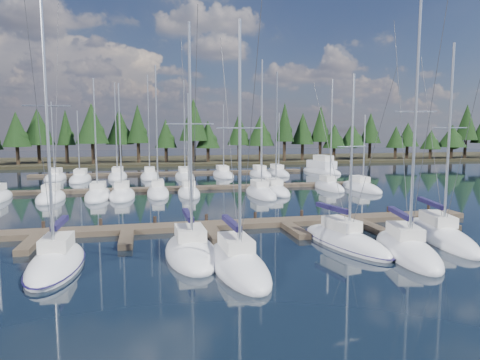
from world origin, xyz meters
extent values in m
plane|color=black|center=(0.00, 30.00, 0.00)|extent=(260.00, 260.00, 0.00)
cube|color=#2B2718|center=(0.00, 90.00, 0.30)|extent=(220.00, 30.00, 0.60)
cube|color=brown|center=(0.00, 18.00, 0.20)|extent=(44.00, 2.00, 0.40)
cube|color=brown|center=(-12.00, 15.00, 0.20)|extent=(0.90, 4.00, 0.40)
cube|color=brown|center=(-6.00, 15.00, 0.20)|extent=(0.90, 4.00, 0.40)
cube|color=brown|center=(0.00, 15.00, 0.20)|extent=(0.90, 4.00, 0.40)
cube|color=brown|center=(6.00, 15.00, 0.20)|extent=(0.90, 4.00, 0.40)
cube|color=brown|center=(12.00, 15.00, 0.20)|extent=(0.90, 4.00, 0.40)
cube|color=brown|center=(18.00, 15.00, 0.20)|extent=(0.90, 4.00, 0.40)
cylinder|color=#2D2119|center=(-12.00, 19.00, 0.45)|extent=(0.26, 0.26, 0.90)
cylinder|color=#2D2119|center=(-8.00, 19.00, 0.45)|extent=(0.26, 0.26, 0.90)
cylinder|color=#2D2119|center=(-4.00, 19.00, 0.45)|extent=(0.26, 0.26, 0.90)
cylinder|color=#2D2119|center=(0.00, 19.00, 0.45)|extent=(0.26, 0.26, 0.90)
cylinder|color=#2D2119|center=(4.00, 19.00, 0.45)|extent=(0.26, 0.26, 0.90)
cylinder|color=#2D2119|center=(8.00, 19.00, 0.45)|extent=(0.26, 0.26, 0.90)
cylinder|color=#2D2119|center=(12.00, 19.00, 0.45)|extent=(0.26, 0.26, 0.90)
cylinder|color=#2D2119|center=(16.00, 19.00, 0.45)|extent=(0.26, 0.26, 0.90)
cylinder|color=#2D2119|center=(20.00, 19.00, 0.45)|extent=(0.26, 0.26, 0.90)
cube|color=brown|center=(0.00, 40.00, 0.20)|extent=(50.00, 1.80, 0.40)
cube|color=brown|center=(0.00, 60.00, 0.20)|extent=(46.00, 1.80, 0.40)
ellipsoid|color=white|center=(-9.51, 10.25, 0.15)|extent=(2.93, 7.56, 1.90)
cube|color=silver|center=(-9.50, 10.62, 1.35)|extent=(1.55, 2.44, 0.70)
cylinder|color=silver|center=(-9.52, 9.87, 8.04)|extent=(0.17, 0.17, 14.08)
cylinder|color=silver|center=(-9.46, 11.52, 2.10)|extent=(0.24, 3.29, 0.12)
cube|color=#1A153B|center=(-9.46, 11.52, 2.25)|extent=(0.47, 3.15, 0.30)
cylinder|color=silver|center=(-9.52, 9.87, 8.74)|extent=(2.39, 0.16, 0.07)
cylinder|color=#3F3F44|center=(-9.58, 8.27, 7.89)|extent=(0.15, 3.24, 14.39)
cylinder|color=#3F3F44|center=(-9.45, 11.85, 7.89)|extent=(0.18, 3.99, 14.39)
ellipsoid|color=#110B37|center=(-9.51, 10.25, 0.22)|extent=(3.05, 7.87, 0.18)
ellipsoid|color=white|center=(-2.08, 10.86, 0.15)|extent=(3.18, 8.01, 1.90)
cube|color=silver|center=(-2.09, 11.26, 1.35)|extent=(1.71, 2.58, 0.70)
cylinder|color=silver|center=(-2.07, 10.46, 7.23)|extent=(0.16, 0.16, 12.45)
cylinder|color=silver|center=(-2.10, 12.21, 2.10)|extent=(0.19, 3.50, 0.12)
cube|color=#1A153B|center=(-2.10, 12.21, 2.25)|extent=(0.42, 3.35, 0.30)
cylinder|color=silver|center=(-2.07, 10.46, 7.85)|extent=(2.72, 0.13, 0.07)
cylinder|color=#3F3F44|center=(-2.03, 8.75, 7.08)|extent=(0.10, 3.45, 12.76)
cylinder|color=#3F3F44|center=(-2.11, 12.57, 7.08)|extent=(0.12, 4.24, 12.76)
ellipsoid|color=white|center=(0.14, 7.95, 0.15)|extent=(3.04, 8.57, 1.90)
cube|color=silver|center=(0.12, 8.38, 1.35)|extent=(1.59, 2.77, 0.70)
cylinder|color=silver|center=(0.16, 7.53, 7.00)|extent=(0.17, 0.17, 12.00)
cylinder|color=silver|center=(0.08, 9.39, 2.10)|extent=(0.27, 3.73, 0.12)
cube|color=#1A153B|center=(0.08, 9.39, 2.25)|extent=(0.49, 3.57, 0.30)
cylinder|color=silver|center=(0.16, 7.53, 7.60)|extent=(2.43, 0.17, 0.07)
cylinder|color=#3F3F44|center=(0.23, 5.71, 6.85)|extent=(0.18, 3.67, 12.31)
cylinder|color=#3F3F44|center=(0.07, 9.77, 6.85)|extent=(0.21, 4.51, 12.31)
ellipsoid|color=white|center=(8.00, 11.10, 0.15)|extent=(4.00, 8.74, 1.90)
cube|color=silver|center=(7.91, 11.52, 1.35)|extent=(1.83, 2.90, 0.70)
cylinder|color=silver|center=(8.08, 10.69, 5.97)|extent=(0.19, 0.19, 9.95)
cylinder|color=silver|center=(7.72, 12.51, 2.10)|extent=(0.83, 3.66, 0.12)
cube|color=#1A153B|center=(7.72, 12.51, 2.25)|extent=(1.03, 3.54, 0.30)
cylinder|color=silver|center=(8.08, 10.69, 6.47)|extent=(2.15, 0.49, 0.07)
cylinder|color=#3F3F44|center=(8.43, 8.91, 5.82)|extent=(0.74, 3.59, 10.26)
cylinder|color=#3F3F44|center=(7.65, 12.88, 5.82)|extent=(0.90, 4.42, 10.26)
ellipsoid|color=#110B37|center=(8.00, 11.10, 0.22)|extent=(4.16, 9.09, 0.18)
ellipsoid|color=white|center=(10.74, 8.44, 0.15)|extent=(4.67, 8.85, 1.90)
cube|color=silver|center=(10.85, 8.85, 1.35)|extent=(2.10, 2.98, 0.70)
cylinder|color=silver|center=(10.64, 8.03, 7.87)|extent=(0.19, 0.19, 13.74)
cylinder|color=silver|center=(11.09, 9.83, 2.10)|extent=(1.01, 3.64, 0.12)
cube|color=#1A153B|center=(11.09, 9.83, 2.25)|extent=(1.19, 3.53, 0.30)
cylinder|color=silver|center=(10.64, 8.03, 8.56)|extent=(2.39, 0.66, 0.07)
cylinder|color=#3F3F44|center=(10.21, 6.27, 7.72)|extent=(0.91, 3.56, 14.05)
cylinder|color=#3F3F44|center=(11.18, 10.20, 7.72)|extent=(1.11, 4.38, 14.05)
ellipsoid|color=white|center=(15.14, 11.13, 0.15)|extent=(4.81, 10.40, 1.90)
cube|color=silver|center=(15.26, 11.62, 1.35)|extent=(2.10, 3.46, 0.70)
cylinder|color=silver|center=(15.02, 10.64, 7.05)|extent=(0.19, 0.19, 12.10)
cylinder|color=silver|center=(15.55, 12.79, 2.10)|extent=(1.17, 4.34, 0.12)
cube|color=#1A153B|center=(15.55, 12.79, 2.25)|extent=(1.34, 4.20, 0.30)
cylinder|color=silver|center=(15.02, 10.64, 7.66)|extent=(2.20, 0.60, 0.07)
cylinder|color=#3F3F44|center=(14.51, 8.53, 6.90)|extent=(1.06, 4.25, 12.41)
cylinder|color=#3F3F44|center=(15.66, 13.23, 6.90)|extent=(1.30, 5.23, 12.42)
ellipsoid|color=white|center=(-14.67, 35.01, 0.15)|extent=(2.77, 7.23, 1.90)
cube|color=silver|center=(-14.67, 35.38, 1.35)|extent=(1.52, 2.31, 0.70)
cylinder|color=silver|center=(-14.67, 34.65, 6.71)|extent=(0.16, 0.16, 11.41)
ellipsoid|color=white|center=(-9.84, 35.56, 0.15)|extent=(2.76, 8.83, 1.90)
cube|color=silver|center=(-9.84, 36.00, 1.35)|extent=(1.52, 2.82, 0.70)
cylinder|color=silver|center=(-9.84, 35.11, 7.04)|extent=(0.16, 0.16, 12.08)
ellipsoid|color=white|center=(-7.24, 35.36, 0.15)|extent=(2.82, 8.60, 1.90)
cube|color=silver|center=(-7.24, 35.79, 1.35)|extent=(1.55, 2.75, 0.70)
cylinder|color=silver|center=(-7.24, 34.94, 6.80)|extent=(0.16, 0.16, 11.59)
ellipsoid|color=white|center=(-3.23, 36.35, 0.15)|extent=(2.52, 8.94, 1.90)
cube|color=silver|center=(-3.23, 36.79, 1.35)|extent=(1.38, 2.86, 0.70)
cylinder|color=silver|center=(-3.23, 35.90, 7.89)|extent=(0.16, 0.16, 13.78)
ellipsoid|color=white|center=(0.29, 35.41, 0.15)|extent=(2.46, 7.31, 1.90)
cube|color=silver|center=(0.29, 35.78, 1.35)|extent=(1.35, 2.34, 0.70)
cylinder|color=silver|center=(0.29, 35.05, 6.33)|extent=(0.16, 0.16, 10.66)
ellipsoid|color=white|center=(8.35, 33.24, 0.15)|extent=(2.69, 9.06, 1.90)
cube|color=silver|center=(8.35, 33.69, 1.35)|extent=(1.48, 2.90, 0.70)
cylinder|color=silver|center=(8.35, 32.79, 8.14)|extent=(0.16, 0.16, 14.29)
ellipsoid|color=white|center=(10.51, 34.59, 0.15)|extent=(2.81, 7.87, 1.90)
cube|color=silver|center=(10.51, 34.99, 1.35)|extent=(1.55, 2.52, 0.70)
cylinder|color=silver|center=(10.51, 34.20, 7.62)|extent=(0.16, 0.16, 13.24)
ellipsoid|color=white|center=(18.36, 36.57, 0.15)|extent=(2.43, 7.55, 1.90)
cube|color=silver|center=(18.36, 36.95, 1.35)|extent=(1.34, 2.41, 0.70)
cylinder|color=silver|center=(18.36, 36.19, 7.41)|extent=(0.16, 0.16, 12.82)
ellipsoid|color=white|center=(22.09, 35.08, 0.15)|extent=(2.60, 9.17, 1.90)
cube|color=silver|center=(22.09, 35.54, 1.35)|extent=(1.43, 2.93, 0.70)
cylinder|color=silver|center=(22.09, 34.62, 5.21)|extent=(0.16, 0.16, 8.42)
ellipsoid|color=white|center=(-18.18, 56.09, 0.15)|extent=(2.89, 8.58, 1.90)
cube|color=silver|center=(-18.18, 56.52, 1.35)|extent=(1.59, 2.75, 0.70)
cylinder|color=silver|center=(-18.18, 55.66, 6.40)|extent=(0.16, 0.16, 10.80)
ellipsoid|color=white|center=(-14.17, 53.48, 0.15)|extent=(2.92, 9.71, 1.90)
cube|color=silver|center=(-14.17, 53.97, 1.35)|extent=(1.61, 3.11, 0.70)
cylinder|color=silver|center=(-14.17, 53.00, 5.69)|extent=(0.16, 0.16, 9.39)
ellipsoid|color=white|center=(-8.90, 55.89, 0.15)|extent=(2.89, 10.47, 1.90)
cube|color=silver|center=(-8.90, 56.41, 1.35)|extent=(1.59, 3.35, 0.70)
cylinder|color=silver|center=(-8.90, 55.36, 7.90)|extent=(0.16, 0.16, 13.80)
ellipsoid|color=white|center=(-3.93, 54.90, 0.15)|extent=(2.88, 9.71, 1.90)
cube|color=silver|center=(-3.93, 55.38, 1.35)|extent=(1.58, 3.11, 0.70)
cylinder|color=silver|center=(-3.93, 54.41, 8.50)|extent=(0.16, 0.16, 14.99)
ellipsoid|color=white|center=(1.45, 53.23, 0.15)|extent=(2.90, 11.51, 1.90)
cube|color=silver|center=(1.45, 53.81, 1.35)|extent=(1.59, 3.68, 0.70)
cylinder|color=silver|center=(1.45, 52.66, 8.04)|extent=(0.16, 0.16, 14.08)
ellipsoid|color=white|center=(7.92, 55.00, 0.15)|extent=(2.99, 10.17, 1.90)
cube|color=silver|center=(7.92, 55.51, 1.35)|extent=(1.64, 3.26, 0.70)
cylinder|color=silver|center=(7.92, 54.49, 6.32)|extent=(0.16, 0.16, 10.63)
ellipsoid|color=white|center=(14.14, 54.51, 0.15)|extent=(2.99, 8.47, 1.90)
cube|color=silver|center=(14.14, 54.93, 1.35)|extent=(1.64, 2.71, 0.70)
cylinder|color=silver|center=(14.14, 54.08, 7.08)|extent=(0.16, 0.16, 12.16)
ellipsoid|color=white|center=(17.51, 55.47, 0.15)|extent=(2.75, 9.59, 1.90)
cube|color=silver|center=(17.51, 55.95, 1.35)|extent=(1.51, 3.07, 0.70)
cylinder|color=silver|center=(17.51, 54.99, 5.71)|extent=(0.16, 0.16, 9.42)
ellipsoid|color=white|center=(26.13, 57.00, 0.10)|extent=(5.61, 10.79, 2.06)
cube|color=white|center=(26.13, 57.00, 1.49)|extent=(3.76, 6.09, 1.37)
cube|color=silver|center=(26.24, 56.50, 2.63)|extent=(2.63, 3.93, 1.03)
cylinder|color=silver|center=(25.90, 58.00, 3.31)|extent=(0.10, 0.10, 1.83)
cylinder|color=black|center=(-29.74, 80.20, 2.42)|extent=(0.70, 0.70, 3.63)
cone|color=black|center=(-29.74, 80.20, 7.77)|extent=(5.46, 5.46, 7.07)
ellipsoid|color=black|center=(-29.24, 80.20, 6.15)|extent=(3.28, 3.28, 3.28)
cylinder|color=black|center=(-26.41, 83.34, 2.55)|extent=(0.70, 0.70, 3.90)
cone|color=black|center=(-26.41, 83.34, 8.30)|extent=(6.60, 6.60, 7.59)
ellipsoid|color=black|center=(-25.91, 83.34, 6.56)|extent=(3.96, 3.96, 3.96)
cylinder|color=black|center=(-20.74, 82.51, 2.52)|extent=(0.70, 0.70, 3.84)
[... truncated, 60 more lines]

